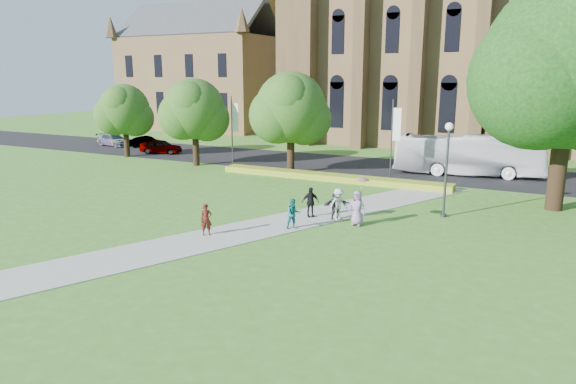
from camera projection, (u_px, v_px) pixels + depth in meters
The scene contains 24 objects.
ground at pixel (270, 229), 26.28m from camera, with size 160.00×160.00×0.00m, color #467122.
road at pixel (382, 168), 43.69m from camera, with size 160.00×10.00×0.02m, color black.
footpath at pixel (279, 224), 27.14m from camera, with size 3.20×30.00×0.04m, color #B2B2A8.
flower_hedge at pixel (331, 177), 38.60m from camera, with size 18.00×1.40×0.45m, color yellow.
cathedral at pixel (535, 24), 53.62m from camera, with size 52.60×18.25×28.00m.
building_west at pixel (204, 65), 75.74m from camera, with size 22.00×14.00×18.30m.
streetlamp at pixel (447, 158), 27.92m from camera, with size 0.44×0.44×5.24m.
large_tree at pixel (570, 63), 28.30m from camera, with size 9.60×9.60×13.20m.
street_tree_0 at pixel (194, 109), 43.97m from camera, with size 5.20×5.20×7.50m.
street_tree_1 at pixel (291, 108), 40.38m from camera, with size 5.60×5.60×8.05m.
street_tree_2 at pixel (124, 110), 48.87m from camera, with size 4.80×4.80×6.95m.
banner_pole_0 at pixel (393, 135), 37.84m from camera, with size 0.70×0.10×6.00m.
banner_pole_1 at pixel (233, 127), 43.98m from camera, with size 0.70×0.10×6.00m.
tour_coach at pixel (468, 155), 40.23m from camera, with size 2.64×11.28×3.14m, color silver.
car_0 at pixel (161, 146), 51.71m from camera, with size 1.67×4.14×1.41m, color gray.
car_1 at pixel (147, 142), 55.78m from camera, with size 1.31×3.74×1.23m, color gray.
car_2 at pixel (114, 140), 57.38m from camera, with size 1.81×4.45×1.29m, color gray.
pedestrian_0 at pixel (206, 220), 25.04m from camera, with size 0.57×0.37×1.56m, color #4C1711.
pedestrian_1 at pixel (293, 214), 26.07m from camera, with size 0.77×0.60×1.58m, color #15666D.
pedestrian_2 at pixel (338, 204), 27.74m from camera, with size 1.12×0.64×1.73m, color #B8B8B8.
pedestrian_3 at pixel (310, 202), 28.27m from camera, with size 0.98×0.41×1.68m, color black.
pedestrian_4 at pixel (357, 208), 26.74m from camera, with size 0.89×0.58×1.82m, color gray.
pedestrian_5 at pixel (336, 205), 27.86m from camera, with size 1.49×0.48×1.61m, color #292830.
parasol at pixel (362, 185), 26.47m from camera, with size 0.72×0.72×0.63m, color #C288A4.
Camera 1 is at (12.19, -22.08, 7.68)m, focal length 32.00 mm.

